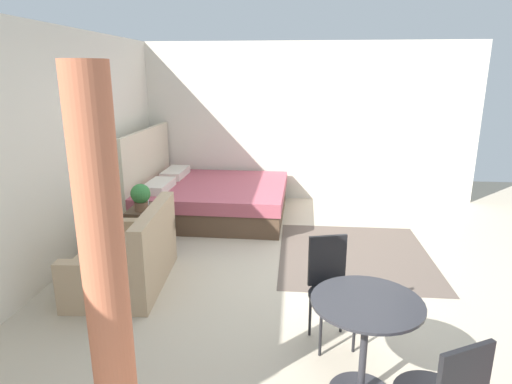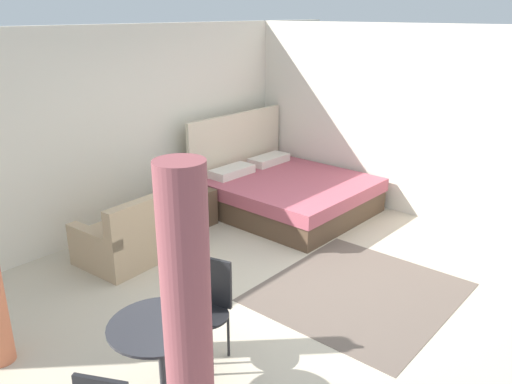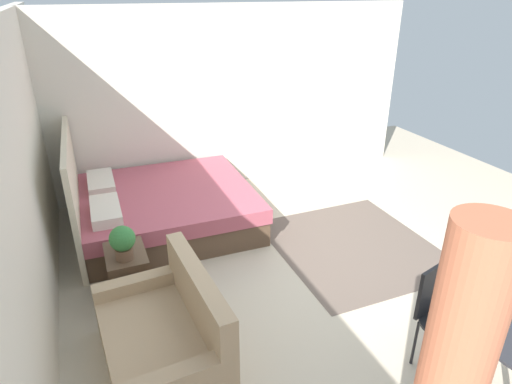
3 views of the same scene
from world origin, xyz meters
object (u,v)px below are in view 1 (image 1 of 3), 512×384
(vase, at_px, (145,200))
(cafe_chair_near_couch, at_px, (330,280))
(couch, at_px, (128,260))
(balcony_table, at_px, (365,330))
(nightstand, at_px, (147,227))
(potted_plant, at_px, (141,196))
(bed, at_px, (210,197))

(vase, bearing_deg, cafe_chair_near_couch, -131.18)
(couch, xyz_separation_m, balcony_table, (-1.45, -2.21, 0.24))
(nightstand, xyz_separation_m, cafe_chair_near_couch, (-1.83, -2.19, 0.28))
(nightstand, xyz_separation_m, potted_plant, (-0.10, 0.01, 0.44))
(couch, height_order, potted_plant, potted_plant)
(couch, relative_size, balcony_table, 1.85)
(nightstand, xyz_separation_m, vase, (0.12, 0.04, 0.32))
(bed, distance_m, vase, 1.35)
(potted_plant, height_order, cafe_chair_near_couch, cafe_chair_near_couch)
(couch, bearing_deg, potted_plant, 10.61)
(bed, relative_size, balcony_table, 2.99)
(balcony_table, bearing_deg, nightstand, 43.48)
(potted_plant, bearing_deg, bed, -22.99)
(couch, height_order, vase, couch)
(bed, xyz_separation_m, nightstand, (-1.29, 0.58, -0.04))
(vase, xyz_separation_m, balcony_table, (-2.62, -2.42, -0.06))
(couch, height_order, balcony_table, couch)
(couch, xyz_separation_m, cafe_chair_near_couch, (-0.78, -2.02, 0.26))
(balcony_table, bearing_deg, potted_plant, 44.79)
(potted_plant, distance_m, balcony_table, 3.39)
(bed, height_order, couch, bed)
(bed, xyz_separation_m, vase, (-1.17, 0.62, 0.28))
(bed, bearing_deg, couch, 170.06)
(balcony_table, bearing_deg, cafe_chair_near_couch, 15.39)
(couch, distance_m, nightstand, 1.06)
(potted_plant, relative_size, vase, 2.38)
(potted_plant, bearing_deg, couch, -169.39)
(cafe_chair_near_couch, bearing_deg, vase, 48.82)
(couch, xyz_separation_m, potted_plant, (0.95, 0.18, 0.42))
(bed, relative_size, vase, 15.43)
(nightstand, height_order, cafe_chair_near_couch, cafe_chair_near_couch)
(bed, xyz_separation_m, couch, (-2.34, 0.41, -0.02))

